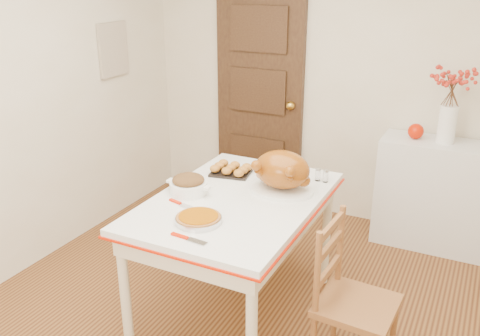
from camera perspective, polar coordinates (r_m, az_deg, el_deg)
The scene contains 17 objects.
floor at distance 3.40m, azimuth -1.27°, elevation -17.92°, with size 3.50×4.00×0.00m, color #472311.
wall_back at distance 4.60m, azimuth 10.43°, elevation 9.54°, with size 3.50×0.00×2.50m, color silver.
door_back at distance 4.85m, azimuth 2.16°, elevation 7.80°, with size 0.85×0.06×2.06m, color black.
photo_board at distance 4.67m, azimuth -13.78°, elevation 12.57°, with size 0.03×0.35×0.45m, color beige.
sideboard at distance 4.46m, azimuth 20.56°, elevation -2.74°, with size 0.89×0.39×0.89m, color silver.
kitchen_table at distance 3.35m, azimuth -0.39°, elevation -9.89°, with size 0.96×1.40×0.84m, color silver, non-canonical shape.
chair_oak at distance 2.96m, azimuth 12.80°, elevation -14.19°, with size 0.41×0.41×0.92m, color brown, non-canonical shape.
berry_vase at distance 4.23m, azimuth 22.13°, elevation 6.53°, with size 0.32×0.32×0.61m, color white, non-canonical shape.
apple at distance 4.31m, azimuth 18.78°, elevation 3.85°, with size 0.12×0.12×0.12m, color #C41800.
turkey_platter at distance 3.21m, azimuth 4.65°, elevation -0.41°, with size 0.41×0.33×0.26m, color #994A14, non-canonical shape.
pumpkin_pie at distance 2.86m, azimuth -4.60°, elevation -5.50°, with size 0.26×0.26×0.05m, color #914700.
stuffing_dish at distance 3.22m, azimuth -5.70°, elevation -1.81°, with size 0.30×0.23×0.12m, color brown, non-canonical shape.
rolls_tray at distance 3.51m, azimuth -1.00°, elevation -0.12°, with size 0.26×0.20×0.07m, color #C67F24, non-canonical shape.
pie_server at distance 2.70m, azimuth -5.69°, elevation -7.74°, with size 0.22×0.06×0.01m, color silver, non-canonical shape.
carving_knife at distance 3.06m, azimuth -6.12°, elevation -4.10°, with size 0.25×0.06×0.01m, color silver, non-canonical shape.
drinking_glass at distance 3.60m, azimuth 4.94°, elevation 0.74°, with size 0.07×0.07×0.11m, color white.
shaker_pair at distance 3.43m, azimuth 8.99°, elevation -0.78°, with size 0.09×0.03×0.09m, color white, non-canonical shape.
Camera 1 is at (1.24, -2.34, 2.14)m, focal length 38.75 mm.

